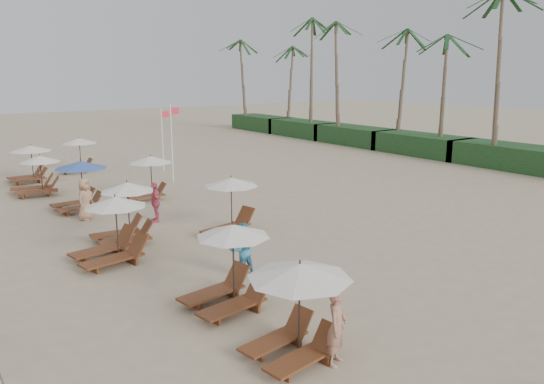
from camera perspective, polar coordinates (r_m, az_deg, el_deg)
ground at (r=18.64m, az=7.74°, el=-7.46°), size 160.00×160.00×0.00m
shrub_hedge at (r=43.94m, az=15.86°, el=4.96°), size 3.20×53.00×1.60m
palm_row at (r=44.22m, az=15.58°, el=16.87°), size 7.00×52.00×12.30m
lounger_station_0 at (r=12.21m, az=2.30°, el=-12.20°), size 2.58×2.43×2.23m
lounger_station_1 at (r=14.76m, az=-5.05°, el=-8.49°), size 2.56×2.13×2.36m
lounger_station_2 at (r=19.02m, az=-17.20°, el=-4.31°), size 2.70×2.32×2.27m
lounger_station_3 at (r=20.97m, az=-15.80°, el=-2.39°), size 2.47×2.06×2.34m
lounger_station_4 at (r=26.55m, az=-20.24°, el=0.70°), size 2.70×2.45×2.34m
lounger_station_5 at (r=30.90m, az=-24.13°, el=1.46°), size 2.67×2.42×2.08m
lounger_station_6 at (r=34.63m, az=-24.80°, el=2.85°), size 2.63×2.38×2.18m
inland_station_0 at (r=21.48m, az=-4.71°, el=-1.07°), size 2.87×2.24×2.22m
inland_station_1 at (r=27.72m, az=-13.13°, el=2.09°), size 2.60×2.24×2.22m
inland_station_2 at (r=36.70m, az=-20.24°, el=4.09°), size 2.69×2.24×2.22m
beachgoer_near at (r=12.17m, az=7.00°, el=-14.21°), size 0.79×0.72×1.81m
beachgoer_mid_a at (r=16.98m, az=-3.30°, el=-6.21°), size 0.89×0.71×1.78m
beachgoer_far_a at (r=23.63m, az=-12.49°, el=-1.06°), size 0.64×1.10×1.76m
beachgoer_far_b at (r=24.75m, az=-19.51°, el=-0.74°), size 1.08×1.06×1.88m
flag_pole_near at (r=31.79m, az=-10.72°, el=5.59°), size 0.60×0.08×4.61m
flag_pole_far at (r=35.78m, az=-11.70°, el=5.91°), size 0.59×0.08×4.12m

